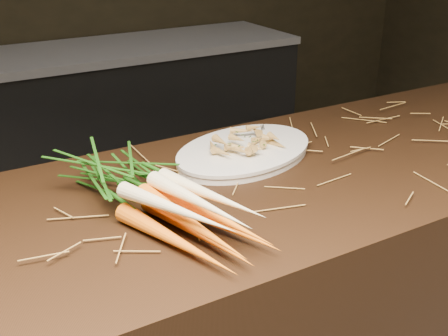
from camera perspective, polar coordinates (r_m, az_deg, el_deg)
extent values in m
cube|color=black|center=(1.63, 6.60, -14.65)|extent=(2.40, 0.70, 0.90)
cube|color=black|center=(3.26, -8.91, 4.77)|extent=(1.80, 0.60, 0.80)
cube|color=#99999E|center=(3.15, -9.41, 11.99)|extent=(1.82, 0.62, 0.04)
cone|color=#E76302|center=(1.05, -4.95, -7.35)|extent=(0.13, 0.32, 0.04)
cone|color=#E76302|center=(1.08, -2.81, -6.41)|extent=(0.10, 0.32, 0.04)
cone|color=#E76302|center=(1.11, -0.77, -5.50)|extent=(0.14, 0.32, 0.04)
cone|color=#E76302|center=(1.04, -3.49, -5.56)|extent=(0.09, 0.32, 0.04)
cone|color=#E76302|center=(1.07, -1.42, -4.67)|extent=(0.12, 0.32, 0.04)
cone|color=#F2E8AF|center=(1.04, -4.96, -4.19)|extent=(0.13, 0.29, 0.05)
cone|color=#F2E8AF|center=(1.05, -2.64, -3.42)|extent=(0.09, 0.30, 0.05)
cone|color=#F2E8AF|center=(1.09, -1.42, -2.75)|extent=(0.10, 0.30, 0.05)
ellipsoid|color=#1F6E15|center=(1.26, -10.84, -0.25)|extent=(0.25, 0.31, 0.10)
cube|color=silver|center=(1.54, 6.12, 3.30)|extent=(0.09, 0.14, 0.00)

